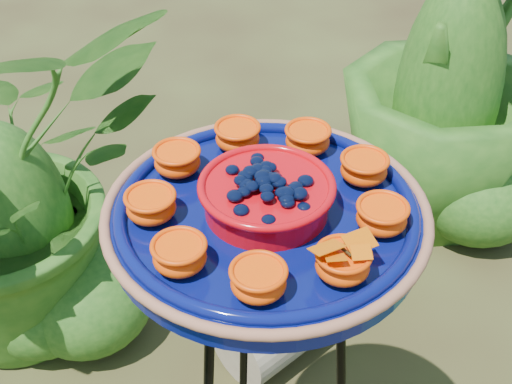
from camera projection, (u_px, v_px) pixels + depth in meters
tripod_stand at (264, 380)px, 1.11m from camera, size 0.29×0.31×0.78m
feeder_dish at (266, 211)px, 0.90m from camera, size 0.42×0.42×0.09m
driftwood_log at (316, 298)px, 1.77m from camera, size 0.56×0.39×0.18m
shrub_back_left at (0, 179)px, 1.61m from camera, size 0.96×0.91×0.84m
shrub_back_right at (456, 50)px, 1.88m from camera, size 0.74×0.74×1.05m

